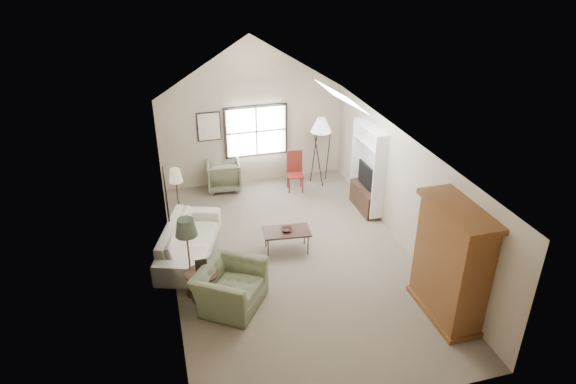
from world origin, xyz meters
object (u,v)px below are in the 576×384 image
object	(u,v)px
armchair_near	(230,287)
side_chair	(295,172)
armchair_far	(224,175)
coffee_table	(287,241)
armoire	(451,263)
side_table	(203,286)
sofa	(189,240)

from	to	relation	value
armchair_near	side_chair	xyz separation A→B (m)	(2.48, 4.22, 0.14)
armchair_far	coffee_table	world-z (taller)	armchair_far
armoire	armchair_far	distance (m)	6.86
armchair_far	side_table	bearing A→B (deg)	81.12
armchair_near	side_table	xyz separation A→B (m)	(-0.47, 0.28, -0.09)
armoire	sofa	bearing A→B (deg)	143.70
armchair_near	armchair_far	size ratio (longest dim) A/B	1.38
sofa	side_chair	size ratio (longest dim) A/B	2.28
sofa	side_chair	xyz separation A→B (m)	(3.05, 2.34, 0.18)
armoire	armchair_far	size ratio (longest dim) A/B	2.46
coffee_table	sofa	bearing A→B (deg)	168.00
armchair_far	sofa	bearing A→B (deg)	72.49
armoire	sofa	xyz separation A→B (m)	(-4.28, 3.15, -0.74)
armoire	coffee_table	distance (m)	3.61
armchair_near	armchair_far	xyz separation A→B (m)	(0.65, 4.83, 0.01)
armchair_near	coffee_table	xyz separation A→B (m)	(1.48, 1.44, -0.14)
armchair_near	armchair_far	distance (m)	4.87
armoire	side_table	size ratio (longest dim) A/B	3.58
armoire	armchair_far	xyz separation A→B (m)	(-3.06, 6.10, -0.69)
side_table	armchair_far	bearing A→B (deg)	76.17
side_table	side_chair	xyz separation A→B (m)	(2.95, 3.94, 0.23)
side_chair	side_table	bearing A→B (deg)	-117.41
armoire	sofa	world-z (taller)	armoire
armchair_far	coffee_table	distance (m)	3.49
armchair_near	side_chair	distance (m)	4.90
armoire	side_table	bearing A→B (deg)	159.71
armchair_near	armchair_far	world-z (taller)	armchair_far
coffee_table	armoire	bearing A→B (deg)	-50.50
armoire	armchair_near	bearing A→B (deg)	161.10
coffee_table	side_chair	size ratio (longest dim) A/B	0.94
side_chair	armchair_far	bearing A→B (deg)	170.97
coffee_table	armchair_near	bearing A→B (deg)	-135.77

